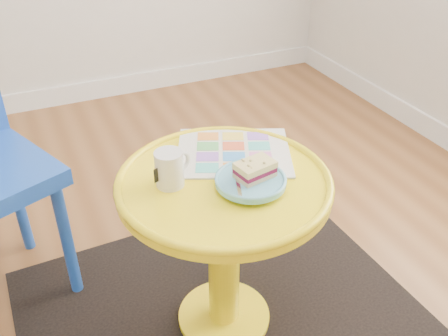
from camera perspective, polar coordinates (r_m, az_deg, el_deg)
name	(u,v)px	position (r m, az deg, el deg)	size (l,w,h in m)	color
rug	(224,318)	(1.78, 0.00, -16.76)	(1.30, 1.10, 0.01)	black
side_table	(224,225)	(1.50, 0.00, -6.52)	(0.61, 0.61, 0.58)	yellow
newspaper	(234,152)	(1.52, 1.12, 1.82)	(0.34, 0.29, 0.01)	silver
mug	(170,168)	(1.36, -6.20, 0.06)	(0.11, 0.08, 0.10)	silver
plate	(251,181)	(1.36, 3.06, -1.52)	(0.19, 0.19, 0.02)	#62B1D0
cake_slice	(255,169)	(1.35, 3.57, -0.17)	(0.12, 0.09, 0.05)	#D3BC8C
fork	(237,181)	(1.34, 1.54, -1.44)	(0.06, 0.14, 0.00)	silver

